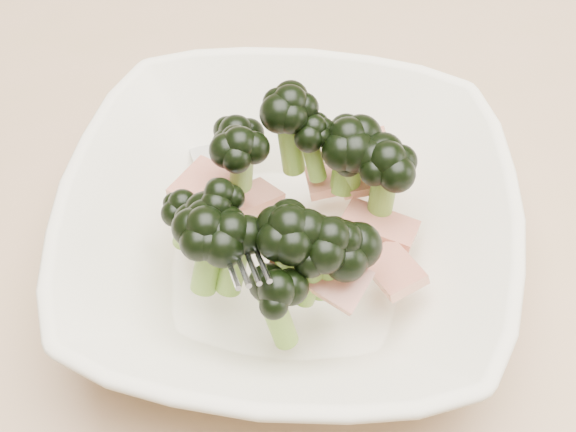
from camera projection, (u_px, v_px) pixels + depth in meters
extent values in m
cube|color=tan|center=(424.00, 184.00, 0.59)|extent=(1.20, 0.80, 0.04)
imported|color=#F2E9CD|center=(288.00, 233.00, 0.49)|extent=(0.33, 0.33, 0.07)
cylinder|color=olive|center=(289.00, 254.00, 0.44)|extent=(0.02, 0.02, 0.04)
ellipsoid|color=black|center=(289.00, 227.00, 0.42)|extent=(0.04, 0.04, 0.03)
cylinder|color=olive|center=(351.00, 176.00, 0.50)|extent=(0.01, 0.01, 0.03)
ellipsoid|color=black|center=(354.00, 153.00, 0.49)|extent=(0.03, 0.03, 0.02)
cylinder|color=olive|center=(234.00, 260.00, 0.45)|extent=(0.03, 0.03, 0.05)
ellipsoid|color=black|center=(231.00, 231.00, 0.43)|extent=(0.04, 0.04, 0.03)
cylinder|color=olive|center=(290.00, 139.00, 0.50)|extent=(0.02, 0.02, 0.05)
ellipsoid|color=black|center=(290.00, 103.00, 0.48)|extent=(0.04, 0.04, 0.03)
cylinder|color=olive|center=(209.00, 258.00, 0.45)|extent=(0.03, 0.03, 0.05)
ellipsoid|color=black|center=(205.00, 227.00, 0.43)|extent=(0.04, 0.04, 0.03)
cylinder|color=olive|center=(278.00, 316.00, 0.44)|extent=(0.02, 0.02, 0.05)
ellipsoid|color=black|center=(277.00, 289.00, 0.42)|extent=(0.04, 0.04, 0.03)
cylinder|color=olive|center=(208.00, 237.00, 0.46)|extent=(0.02, 0.02, 0.04)
ellipsoid|color=black|center=(204.00, 211.00, 0.45)|extent=(0.04, 0.04, 0.03)
cylinder|color=olive|center=(238.00, 155.00, 0.52)|extent=(0.02, 0.02, 0.04)
ellipsoid|color=black|center=(236.00, 132.00, 0.51)|extent=(0.04, 0.04, 0.03)
cylinder|color=olive|center=(328.00, 267.00, 0.45)|extent=(0.02, 0.02, 0.05)
ellipsoid|color=black|center=(330.00, 237.00, 0.42)|extent=(0.04, 0.04, 0.03)
cylinder|color=olive|center=(346.00, 165.00, 0.50)|extent=(0.02, 0.03, 0.04)
ellipsoid|color=black|center=(348.00, 137.00, 0.48)|extent=(0.04, 0.04, 0.03)
cylinder|color=olive|center=(223.00, 221.00, 0.46)|extent=(0.02, 0.02, 0.04)
ellipsoid|color=black|center=(220.00, 194.00, 0.44)|extent=(0.03, 0.03, 0.02)
cylinder|color=olive|center=(313.00, 154.00, 0.50)|extent=(0.02, 0.02, 0.04)
ellipsoid|color=black|center=(313.00, 128.00, 0.48)|extent=(0.03, 0.03, 0.02)
cylinder|color=olive|center=(186.00, 227.00, 0.48)|extent=(0.02, 0.02, 0.04)
ellipsoid|color=black|center=(182.00, 204.00, 0.47)|extent=(0.03, 0.03, 0.02)
cylinder|color=olive|center=(242.00, 170.00, 0.48)|extent=(0.02, 0.02, 0.04)
ellipsoid|color=black|center=(240.00, 144.00, 0.46)|extent=(0.03, 0.03, 0.03)
cylinder|color=olive|center=(383.00, 190.00, 0.49)|extent=(0.02, 0.03, 0.05)
ellipsoid|color=black|center=(387.00, 160.00, 0.47)|extent=(0.04, 0.04, 0.03)
cylinder|color=olive|center=(340.00, 268.00, 0.45)|extent=(0.02, 0.02, 0.04)
ellipsoid|color=black|center=(342.00, 242.00, 0.43)|extent=(0.04, 0.04, 0.03)
cylinder|color=olive|center=(312.00, 274.00, 0.45)|extent=(0.02, 0.02, 0.04)
ellipsoid|color=black|center=(313.00, 247.00, 0.43)|extent=(0.03, 0.03, 0.03)
cube|color=#9B3421|center=(365.00, 162.00, 0.52)|extent=(0.04, 0.05, 0.02)
cube|color=#9B3421|center=(322.00, 270.00, 0.45)|extent=(0.06, 0.05, 0.03)
cube|color=#9B3421|center=(250.00, 199.00, 0.51)|extent=(0.05, 0.04, 0.02)
cube|color=#9B3421|center=(208.00, 187.00, 0.48)|extent=(0.05, 0.05, 0.01)
cube|color=#9B3421|center=(380.00, 225.00, 0.49)|extent=(0.05, 0.05, 0.01)
cube|color=#9B3421|center=(393.00, 269.00, 0.47)|extent=(0.04, 0.05, 0.02)
cube|color=#9B3421|center=(337.00, 177.00, 0.52)|extent=(0.04, 0.03, 0.02)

